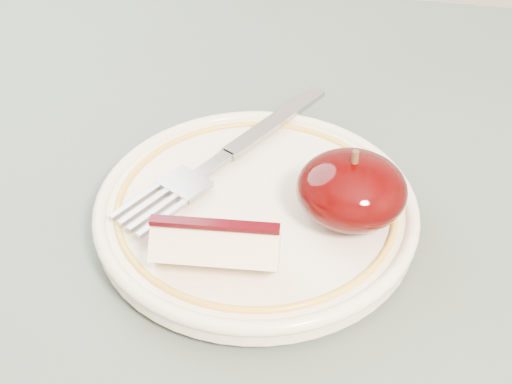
# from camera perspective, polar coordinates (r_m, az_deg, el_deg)

# --- Properties ---
(plate) EXTENTS (0.20, 0.20, 0.02)m
(plate) POSITION_cam_1_polar(r_m,az_deg,el_deg) (0.44, -0.00, -1.39)
(plate) COLOR beige
(plate) RESTS_ON table
(apple_half) EXTENTS (0.07, 0.06, 0.05)m
(apple_half) POSITION_cam_1_polar(r_m,az_deg,el_deg) (0.42, 7.65, 0.20)
(apple_half) COLOR black
(apple_half) RESTS_ON plate
(apple_wedge) EXTENTS (0.07, 0.04, 0.03)m
(apple_wedge) POSITION_cam_1_polar(r_m,az_deg,el_deg) (0.39, -3.25, -4.33)
(apple_wedge) COLOR beige
(apple_wedge) RESTS_ON plate
(fork) EXTENTS (0.11, 0.18, 0.00)m
(fork) POSITION_cam_1_polar(r_m,az_deg,el_deg) (0.47, -2.35, 2.95)
(fork) COLOR gray
(fork) RESTS_ON plate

